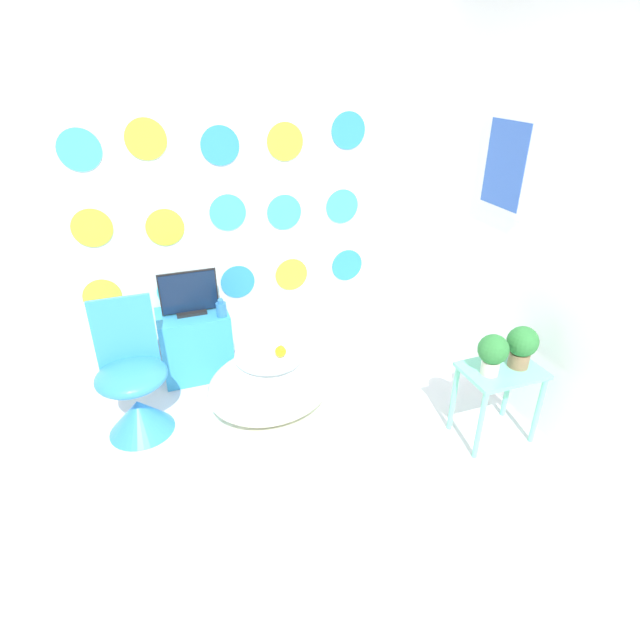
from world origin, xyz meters
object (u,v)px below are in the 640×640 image
at_px(potted_plant_left, 493,352).
at_px(potted_plant_right, 522,345).
at_px(bathtub, 271,386).
at_px(vase, 221,309).
at_px(tv, 189,295).
at_px(chair, 135,394).

height_order(potted_plant_left, potted_plant_right, potted_plant_right).
distance_m(bathtub, vase, 0.69).
height_order(tv, potted_plant_left, tv).
distance_m(chair, tv, 0.79).
bearing_deg(bathtub, tv, 118.84).
bearing_deg(tv, potted_plant_left, -41.33).
relative_size(chair, vase, 6.79).
bearing_deg(tv, bathtub, -61.16).
bearing_deg(potted_plant_left, chair, 157.44).
bearing_deg(potted_plant_left, vase, 137.39).
height_order(tv, vase, tv).
xyz_separation_m(bathtub, potted_plant_left, (1.16, -0.65, 0.40)).
height_order(vase, potted_plant_right, potted_plant_right).
bearing_deg(potted_plant_right, chair, 159.62).
bearing_deg(potted_plant_left, bathtub, 150.57).
height_order(chair, vase, chair).
relative_size(tv, potted_plant_right, 1.54).
xyz_separation_m(chair, potted_plant_left, (1.99, -0.83, 0.37)).
xyz_separation_m(vase, potted_plant_left, (1.35, -1.24, 0.08)).
height_order(chair, potted_plant_right, chair).
bearing_deg(potted_plant_right, vase, 141.71).
distance_m(vase, potted_plant_right, 1.99).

